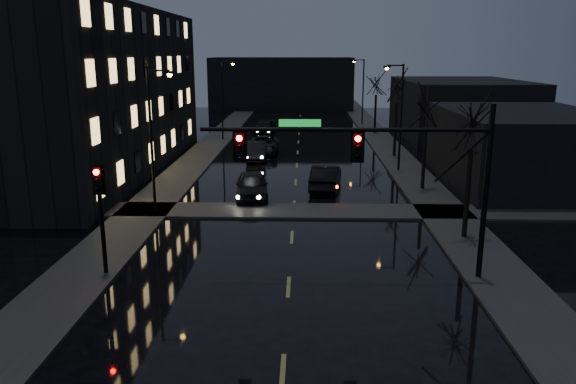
# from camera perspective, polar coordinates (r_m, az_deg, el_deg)

# --- Properties ---
(sidewalk_left) EXTENTS (3.00, 140.00, 0.12)m
(sidewalk_left) POSITION_cam_1_polar(r_m,az_deg,el_deg) (48.89, -9.08, 3.51)
(sidewalk_left) COLOR #2D2D2B
(sidewalk_left) RESTS_ON ground
(sidewalk_right) EXTENTS (3.00, 140.00, 0.12)m
(sidewalk_right) POSITION_cam_1_polar(r_m,az_deg,el_deg) (48.69, 11.02, 3.38)
(sidewalk_right) COLOR #2D2D2B
(sidewalk_right) RESTS_ON ground
(sidewalk_cross) EXTENTS (40.00, 3.00, 0.12)m
(sidewalk_cross) POSITION_cam_1_polar(r_m,az_deg,el_deg) (31.97, 0.58, -1.93)
(sidewalk_cross) COLOR #2D2D2B
(sidewalk_cross) RESTS_ON ground
(apartment_block) EXTENTS (12.00, 30.00, 12.00)m
(apartment_block) POSITION_cam_1_polar(r_m,az_deg,el_deg) (45.63, -20.62, 9.58)
(apartment_block) COLOR black
(apartment_block) RESTS_ON ground
(commercial_right_near) EXTENTS (10.00, 14.00, 5.00)m
(commercial_right_near) POSITION_cam_1_polar(r_m,az_deg,el_deg) (41.53, 22.77, 4.15)
(commercial_right_near) COLOR black
(commercial_right_near) RESTS_ON ground
(commercial_right_far) EXTENTS (12.00, 18.00, 6.00)m
(commercial_right_far) POSITION_cam_1_polar(r_m,az_deg,el_deg) (62.70, 17.01, 8.09)
(commercial_right_far) COLOR black
(commercial_right_far) RESTS_ON ground
(far_block) EXTENTS (22.00, 10.00, 8.00)m
(far_block) POSITION_cam_1_polar(r_m,az_deg,el_deg) (90.43, -0.63, 10.98)
(far_block) COLOR black
(far_block) RESTS_ON ground
(signal_mast) EXTENTS (11.11, 0.41, 7.00)m
(signal_mast) POSITION_cam_1_polar(r_m,az_deg,el_deg) (21.84, 10.29, 3.28)
(signal_mast) COLOR black
(signal_mast) RESTS_ON ground
(signal_pole_left) EXTENTS (0.35, 0.41, 4.53)m
(signal_pole_left) POSITION_cam_1_polar(r_m,az_deg,el_deg) (23.44, -18.53, -1.16)
(signal_pole_left) COLOR black
(signal_pole_left) RESTS_ON ground
(tree_near) EXTENTS (3.52, 3.52, 8.08)m
(tree_near) POSITION_cam_1_polar(r_m,az_deg,el_deg) (27.50, 18.38, 7.82)
(tree_near) COLOR black
(tree_near) RESTS_ON ground
(tree_mid_a) EXTENTS (3.30, 3.30, 7.58)m
(tree_mid_a) POSITION_cam_1_polar(r_m,az_deg,el_deg) (37.19, 13.98, 8.96)
(tree_mid_a) COLOR black
(tree_mid_a) RESTS_ON ground
(tree_mid_b) EXTENTS (3.74, 3.74, 8.59)m
(tree_mid_b) POSITION_cam_1_polar(r_m,az_deg,el_deg) (48.91, 11.08, 11.16)
(tree_mid_b) COLOR black
(tree_mid_b) RESTS_ON ground
(tree_far) EXTENTS (3.43, 3.43, 7.88)m
(tree_far) POSITION_cam_1_polar(r_m,az_deg,el_deg) (62.78, 8.99, 11.33)
(tree_far) COLOR black
(tree_far) RESTS_ON ground
(streetlight_l_near) EXTENTS (1.53, 0.28, 8.00)m
(streetlight_l_near) POSITION_cam_1_polar(r_m,az_deg,el_deg) (31.57, -13.40, 6.23)
(streetlight_l_near) COLOR black
(streetlight_l_near) RESTS_ON ground
(streetlight_l_far) EXTENTS (1.53, 0.28, 8.00)m
(streetlight_l_far) POSITION_cam_1_polar(r_m,az_deg,el_deg) (57.95, -6.54, 9.92)
(streetlight_l_far) COLOR black
(streetlight_l_far) RESTS_ON ground
(streetlight_r_mid) EXTENTS (1.53, 0.28, 8.00)m
(streetlight_r_mid) POSITION_cam_1_polar(r_m,az_deg,el_deg) (43.00, 11.15, 8.34)
(streetlight_r_mid) COLOR black
(streetlight_r_mid) RESTS_ON ground
(streetlight_r_far) EXTENTS (1.53, 0.28, 8.00)m
(streetlight_r_far) POSITION_cam_1_polar(r_m,az_deg,el_deg) (70.69, 7.47, 10.63)
(streetlight_r_far) COLOR black
(streetlight_r_far) RESTS_ON ground
(oncoming_car_a) EXTENTS (2.41, 5.01, 1.65)m
(oncoming_car_a) POSITION_cam_1_polar(r_m,az_deg,el_deg) (34.79, -3.70, 0.66)
(oncoming_car_a) COLOR black
(oncoming_car_a) RESTS_ON ground
(oncoming_car_b) EXTENTS (1.80, 4.64, 1.51)m
(oncoming_car_b) POSITION_cam_1_polar(r_m,az_deg,el_deg) (47.28, -3.22, 4.16)
(oncoming_car_b) COLOR black
(oncoming_car_b) RESTS_ON ground
(oncoming_car_c) EXTENTS (2.66, 5.52, 1.51)m
(oncoming_car_c) POSITION_cam_1_polar(r_m,az_deg,el_deg) (50.54, -2.47, 4.82)
(oncoming_car_c) COLOR black
(oncoming_car_c) RESTS_ON ground
(oncoming_car_d) EXTENTS (2.40, 5.06, 1.43)m
(oncoming_car_d) POSITION_cam_1_polar(r_m,az_deg,el_deg) (62.27, -2.41, 6.53)
(oncoming_car_d) COLOR black
(oncoming_car_d) RESTS_ON ground
(lead_car) EXTENTS (2.36, 5.17, 1.64)m
(lead_car) POSITION_cam_1_polar(r_m,az_deg,el_deg) (37.10, 3.85, 1.50)
(lead_car) COLOR black
(lead_car) RESTS_ON ground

